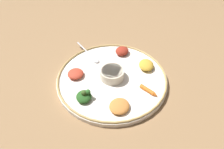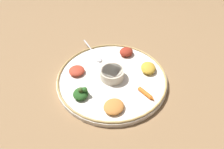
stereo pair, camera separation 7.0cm
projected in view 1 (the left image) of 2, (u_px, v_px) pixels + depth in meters
The scene contains 11 objects.
ground_plane at pixel (112, 81), 0.81m from camera, with size 2.40×2.40×0.00m, color olive.
platter at pixel (112, 79), 0.81m from camera, with size 0.42×0.42×0.02m, color white.
platter_rim at pixel (112, 77), 0.80m from camera, with size 0.42×0.42×0.01m, color tan.
center_bowl at pixel (112, 73), 0.79m from camera, with size 0.09×0.09×0.04m.
spoon at pixel (91, 55), 0.89m from camera, with size 0.05×0.17×0.01m.
greens_pile at pixel (84, 96), 0.72m from camera, with size 0.08×0.08×0.04m.
carrot_near_spoon at pixel (149, 91), 0.74m from camera, with size 0.01×0.07×0.01m.
mound_beet at pixel (122, 51), 0.90m from camera, with size 0.06×0.05×0.03m, color maroon.
mound_lentil_yellow at pixel (146, 65), 0.83m from camera, with size 0.07×0.06×0.03m, color gold.
mound_squash at pixel (119, 106), 0.69m from camera, with size 0.07×0.07×0.02m, color #C67A38.
mound_berbere_red at pixel (76, 74), 0.80m from camera, with size 0.06×0.06×0.02m, color #B73D28.
Camera 1 is at (-0.42, -0.38, 0.58)m, focal length 33.59 mm.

